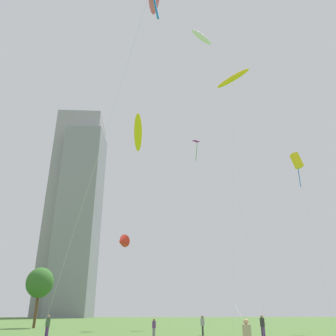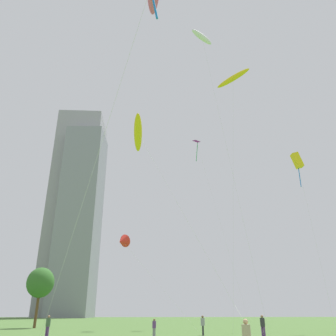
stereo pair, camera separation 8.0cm
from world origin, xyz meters
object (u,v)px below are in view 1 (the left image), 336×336
at_px(person_standing_3, 154,326).
at_px(person_standing_0, 48,325).
at_px(kite_flying_2, 297,161).
at_px(kite_flying_7, 197,147).
at_px(park_tree_0, 40,283).
at_px(person_standing_6, 262,324).
at_px(person_standing_2, 203,324).
at_px(kite_flying_3, 138,133).
at_px(distant_highrise_0, 74,209).
at_px(distant_highrise_1, 79,217).
at_px(kite_flying_1, 233,79).
at_px(kite_flying_0, 122,241).
at_px(kite_flying_8, 202,37).

bearing_deg(person_standing_3, person_standing_0, -151.57).
bearing_deg(kite_flying_2, kite_flying_7, 131.87).
bearing_deg(person_standing_0, park_tree_0, -43.89).
bearing_deg(person_standing_3, person_standing_6, 20.01).
xyz_separation_m(person_standing_0, person_standing_6, (19.42, -1.66, 0.02)).
relative_size(person_standing_2, kite_flying_2, 0.08).
bearing_deg(person_standing_6, park_tree_0, 174.58).
distance_m(person_standing_6, kite_flying_7, 37.66).
distance_m(kite_flying_3, distant_highrise_0, 136.28).
distance_m(person_standing_2, kite_flying_7, 35.84).
relative_size(person_standing_2, person_standing_6, 0.96).
bearing_deg(distant_highrise_1, person_standing_3, -71.69).
bearing_deg(kite_flying_2, kite_flying_3, -143.14).
distance_m(distant_highrise_0, distant_highrise_1, 13.04).
bearing_deg(kite_flying_1, person_standing_3, -176.41).
relative_size(person_standing_0, park_tree_0, 0.22).
bearing_deg(kite_flying_0, kite_flying_8, -58.02).
distance_m(person_standing_2, kite_flying_1, 29.26).
distance_m(person_standing_2, kite_flying_8, 32.78).
height_order(person_standing_3, kite_flying_0, kite_flying_0).
xyz_separation_m(person_standing_3, kite_flying_7, (8.22, 21.85, 29.66)).
bearing_deg(person_standing_2, person_standing_6, 59.64).
distance_m(person_standing_6, distant_highrise_1, 124.81).
bearing_deg(park_tree_0, person_standing_0, -70.94).
bearing_deg(kite_flying_7, kite_flying_3, -108.56).
distance_m(kite_flying_2, park_tree_0, 41.56).
height_order(person_standing_0, kite_flying_7, kite_flying_7).
distance_m(kite_flying_3, park_tree_0, 33.14).
bearing_deg(kite_flying_2, distant_highrise_0, 115.87).
bearing_deg(kite_flying_2, kite_flying_8, -144.27).
distance_m(person_standing_6, kite_flying_1, 28.86).
height_order(person_standing_0, distant_highrise_0, distant_highrise_0).
relative_size(person_standing_3, kite_flying_8, 0.04).
relative_size(person_standing_2, kite_flying_0, 0.15).
relative_size(kite_flying_2, kite_flying_3, 1.31).
height_order(person_standing_0, distant_highrise_1, distant_highrise_1).
bearing_deg(distant_highrise_0, kite_flying_0, -73.70).
bearing_deg(distant_highrise_1, kite_flying_7, -63.59).
height_order(kite_flying_3, kite_flying_7, kite_flying_7).
relative_size(person_standing_0, kite_flying_0, 0.15).
distance_m(kite_flying_2, kite_flying_3, 28.28).
relative_size(person_standing_6, kite_flying_8, 0.05).
xyz_separation_m(person_standing_6, kite_flying_3, (-11.63, -6.74, 15.48)).
height_order(person_standing_3, person_standing_6, person_standing_6).
bearing_deg(person_standing_6, distant_highrise_0, 143.30).
bearing_deg(distant_highrise_1, kite_flying_3, -73.55).
relative_size(person_standing_2, kite_flying_1, 0.06).
bearing_deg(distant_highrise_0, kite_flying_3, -75.19).
distance_m(person_standing_3, kite_flying_8, 33.17).
bearing_deg(distant_highrise_1, kite_flying_8, -69.49).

